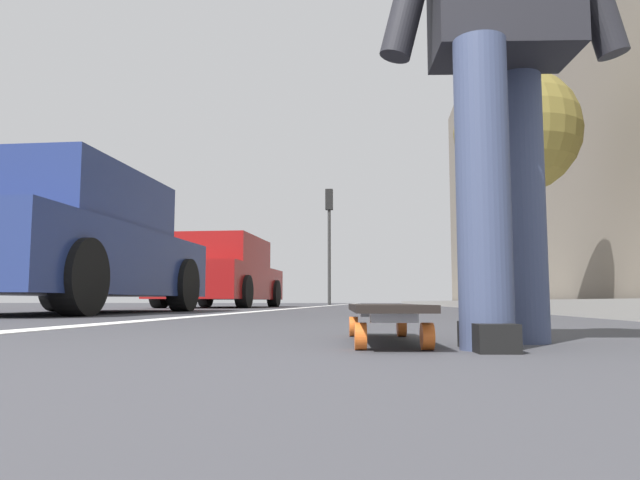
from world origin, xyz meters
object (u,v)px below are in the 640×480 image
(parked_car_near, at_px, (67,245))
(skater_person, at_px, (501,20))
(traffic_light, at_px, (329,225))
(skateboard, at_px, (384,311))
(street_tree_mid, at_px, (517,133))
(parked_car_mid, at_px, (222,274))

(parked_car_near, bearing_deg, skater_person, -139.88)
(parked_car_near, xyz_separation_m, traffic_light, (16.69, -1.40, 2.34))
(skateboard, xyz_separation_m, traffic_light, (20.89, 1.92, 2.96))
(skateboard, xyz_separation_m, street_tree_mid, (10.32, -2.78, 3.43))
(skater_person, xyz_separation_m, street_tree_mid, (10.47, -2.43, 2.58))
(skateboard, bearing_deg, skater_person, -113.39)
(skateboard, xyz_separation_m, parked_car_mid, (10.60, 3.33, 0.61))
(skateboard, relative_size, skater_person, 0.52)
(parked_car_mid, xyz_separation_m, traffic_light, (10.29, -1.42, 2.35))
(parked_car_near, distance_m, parked_car_mid, 6.40)
(skateboard, xyz_separation_m, parked_car_near, (4.20, 3.32, 0.62))
(parked_car_mid, bearing_deg, street_tree_mid, -92.58)
(skateboard, distance_m, parked_car_near, 5.39)
(skateboard, height_order, parked_car_near, parked_car_near)
(skateboard, bearing_deg, parked_car_mid, 17.44)
(skater_person, xyz_separation_m, traffic_light, (21.04, 2.26, 2.12))
(skateboard, height_order, skater_person, skater_person)
(skater_person, distance_m, traffic_light, 21.27)
(parked_car_near, height_order, traffic_light, traffic_light)
(skateboard, distance_m, parked_car_mid, 11.13)
(parked_car_near, bearing_deg, skateboard, -141.68)
(skater_person, xyz_separation_m, parked_car_mid, (10.75, 3.68, -0.24))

